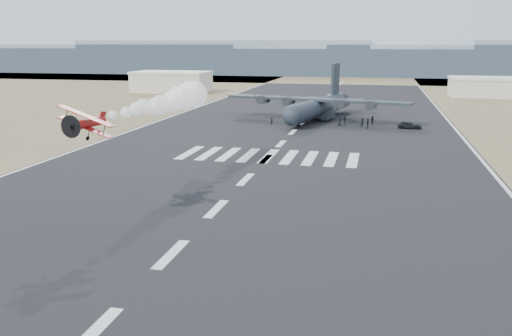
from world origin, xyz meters
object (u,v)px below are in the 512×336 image
(transport_aircraft, at_px, (319,106))
(crew_c, at_px, (362,123))
(crew_g, at_px, (272,121))
(crew_a, at_px, (304,118))
(crew_b, at_px, (344,120))
(crew_f, at_px, (307,121))
(aerobatic_biplane, at_px, (86,123))
(crew_e, at_px, (339,121))
(hangar_left, at_px, (172,81))
(hangar_right, at_px, (485,87))
(support_vehicle, at_px, (410,125))
(crew_h, at_px, (372,120))
(crew_d, at_px, (368,123))

(transport_aircraft, bearing_deg, crew_c, -30.54)
(crew_g, bearing_deg, crew_a, -41.35)
(crew_b, relative_size, crew_f, 1.07)
(aerobatic_biplane, bearing_deg, crew_e, 76.47)
(aerobatic_biplane, distance_m, crew_a, 67.64)
(crew_c, bearing_deg, crew_g, 141.45)
(hangar_left, relative_size, crew_a, 14.17)
(crew_e, relative_size, crew_f, 1.21)
(crew_b, bearing_deg, crew_f, 38.74)
(hangar_left, bearing_deg, hangar_right, 2.92)
(transport_aircraft, bearing_deg, support_vehicle, -11.93)
(transport_aircraft, xyz_separation_m, crew_g, (-8.21, -9.66, -2.16))
(crew_h, bearing_deg, crew_e, 62.50)
(hangar_left, bearing_deg, crew_e, -46.47)
(crew_g, relative_size, crew_h, 0.91)
(crew_c, xyz_separation_m, crew_e, (-4.49, 1.55, 0.04))
(crew_g, bearing_deg, crew_c, -82.72)
(crew_f, relative_size, crew_g, 1.00)
(hangar_right, relative_size, transport_aircraft, 0.52)
(crew_d, distance_m, crew_f, 12.03)
(transport_aircraft, xyz_separation_m, crew_e, (4.95, -7.45, -2.00))
(crew_e, height_order, crew_f, crew_e)
(crew_a, distance_m, crew_f, 4.20)
(crew_a, bearing_deg, hangar_right, 112.28)
(hangar_right, height_order, transport_aircraft, transport_aircraft)
(hangar_left, xyz_separation_m, crew_a, (52.33, -59.58, -2.54))
(transport_aircraft, relative_size, crew_h, 23.00)
(hangar_right, relative_size, support_vehicle, 4.59)
(crew_a, relative_size, crew_b, 1.04)
(crew_h, bearing_deg, crew_g, 53.20)
(hangar_left, relative_size, aerobatic_biplane, 4.45)
(transport_aircraft, relative_size, crew_f, 25.25)
(hangar_left, xyz_separation_m, aerobatic_biplane, (41.35, -125.83, 5.47))
(crew_g, bearing_deg, crew_d, -86.11)
(crew_f, distance_m, crew_h, 13.19)
(crew_d, bearing_deg, aerobatic_biplane, -33.51)
(transport_aircraft, height_order, crew_c, transport_aircraft)
(aerobatic_biplane, bearing_deg, hangar_left, 110.92)
(support_vehicle, bearing_deg, crew_d, 104.16)
(transport_aircraft, bearing_deg, crew_g, -117.27)
(crew_b, bearing_deg, crew_h, -148.35)
(hangar_right, xyz_separation_m, crew_a, (-45.67, -64.58, -2.14))
(support_vehicle, bearing_deg, hangar_left, 51.93)
(crew_d, distance_m, crew_e, 6.11)
(crew_c, xyz_separation_m, crew_d, (1.03, -1.07, 0.04))
(hangar_right, xyz_separation_m, aerobatic_biplane, (-56.65, -130.83, 5.87))
(hangar_right, relative_size, crew_e, 10.90)
(hangar_right, xyz_separation_m, transport_aircraft, (-43.24, -60.40, -0.07))
(hangar_right, xyz_separation_m, crew_f, (-44.66, -68.65, -2.23))
(crew_g, bearing_deg, crew_e, -75.32)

